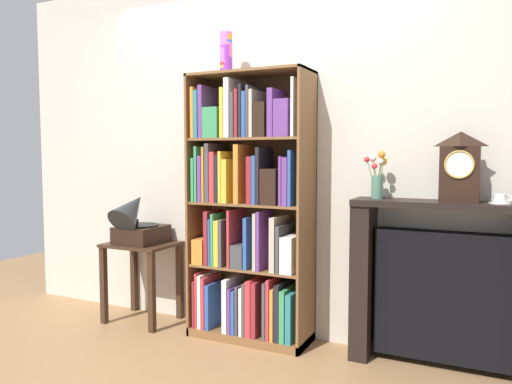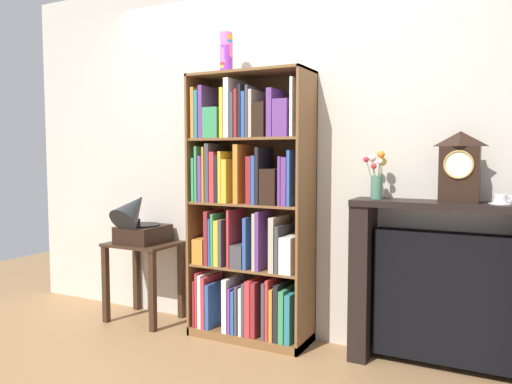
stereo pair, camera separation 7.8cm
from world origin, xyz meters
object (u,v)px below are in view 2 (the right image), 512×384
(bookshelf, at_px, (249,216))
(mantel_clock, at_px, (460,167))
(cup_stack, at_px, (226,53))
(fireplace_mantel, at_px, (442,288))
(side_table_left, at_px, (144,263))
(gramophone, at_px, (138,221))
(teacup_with_saucer, at_px, (500,200))
(flower_vase, at_px, (377,177))

(bookshelf, bearing_deg, mantel_clock, 1.81)
(mantel_clock, bearing_deg, cup_stack, -177.90)
(fireplace_mantel, height_order, mantel_clock, mantel_clock)
(cup_stack, distance_m, fireplace_mantel, 2.10)
(side_table_left, xyz_separation_m, gramophone, (0.00, -0.06, 0.34))
(side_table_left, distance_m, gramophone, 0.34)
(cup_stack, xyz_separation_m, side_table_left, (-0.76, -0.01, -1.56))
(side_table_left, bearing_deg, cup_stack, 1.01)
(gramophone, distance_m, mantel_clock, 2.34)
(fireplace_mantel, bearing_deg, bookshelf, -176.94)
(side_table_left, height_order, fireplace_mantel, fireplace_mantel)
(bookshelf, relative_size, teacup_with_saucer, 15.21)
(fireplace_mantel, xyz_separation_m, teacup_with_saucer, (0.30, -0.02, 0.55))
(teacup_with_saucer, bearing_deg, side_table_left, -178.35)
(teacup_with_saucer, bearing_deg, gramophone, -177.07)
(cup_stack, relative_size, mantel_clock, 0.69)
(teacup_with_saucer, bearing_deg, fireplace_mantel, 175.57)
(gramophone, xyz_separation_m, flower_vase, (1.82, 0.13, 0.38))
(side_table_left, xyz_separation_m, teacup_with_saucer, (2.51, 0.07, 0.60))
(mantel_clock, bearing_deg, fireplace_mantel, 162.10)
(mantel_clock, bearing_deg, gramophone, -176.86)
(cup_stack, distance_m, flower_vase, 1.36)
(cup_stack, relative_size, flower_vase, 0.94)
(mantel_clock, bearing_deg, side_table_left, -178.26)
(gramophone, relative_size, teacup_with_saucer, 3.85)
(side_table_left, bearing_deg, mantel_clock, 1.74)
(bookshelf, height_order, gramophone, bookshelf)
(cup_stack, bearing_deg, mantel_clock, 2.10)
(gramophone, xyz_separation_m, fireplace_mantel, (2.22, 0.15, -0.29))
(mantel_clock, relative_size, teacup_with_saucer, 3.36)
(cup_stack, distance_m, teacup_with_saucer, 2.00)
(side_table_left, distance_m, fireplace_mantel, 2.22)
(bookshelf, distance_m, gramophone, 0.94)
(cup_stack, bearing_deg, flower_vase, 3.36)
(fireplace_mantel, bearing_deg, teacup_with_saucer, -4.43)
(side_table_left, bearing_deg, flower_vase, 2.38)
(gramophone, bearing_deg, mantel_clock, 3.14)
(teacup_with_saucer, bearing_deg, mantel_clock, -179.30)
(flower_vase, bearing_deg, cup_stack, -176.64)
(cup_stack, xyz_separation_m, fireplace_mantel, (1.46, 0.08, -1.51))
(flower_vase, xyz_separation_m, teacup_with_saucer, (0.70, -0.00, -0.11))
(cup_stack, distance_m, side_table_left, 1.74)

